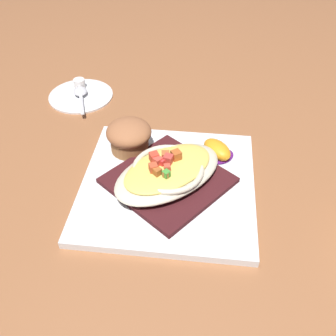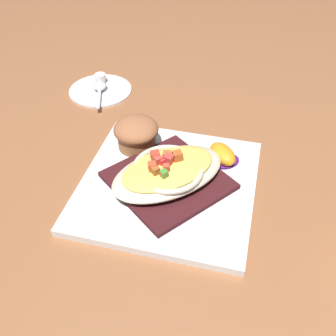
{
  "view_description": "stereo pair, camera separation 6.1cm",
  "coord_description": "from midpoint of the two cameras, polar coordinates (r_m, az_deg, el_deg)",
  "views": [
    {
      "loc": [
        0.05,
        -0.45,
        0.45
      ],
      "look_at": [
        0.0,
        0.0,
        0.04
      ],
      "focal_mm": 42.53,
      "sensor_mm": 36.0,
      "label": 1
    },
    {
      "loc": [
        0.11,
        -0.44,
        0.45
      ],
      "look_at": [
        0.0,
        0.0,
        0.04
      ],
      "focal_mm": 42.53,
      "sensor_mm": 36.0,
      "label": 2
    }
  ],
  "objects": [
    {
      "name": "muffin",
      "position": [
        0.68,
        -2.02,
        4.95
      ],
      "size": [
        0.08,
        0.08,
        0.06
      ],
      "color": "#9C6438",
      "rests_on": "square_plate"
    },
    {
      "name": "spoon",
      "position": [
        0.87,
        -7.76,
        11.35
      ],
      "size": [
        0.05,
        0.11,
        0.01
      ],
      "color": "silver",
      "rests_on": "creamer_saucer"
    },
    {
      "name": "square_plate",
      "position": [
        0.63,
        2.75,
        -2.57
      ],
      "size": [
        0.27,
        0.27,
        0.01
      ],
      "primitive_type": "cube",
      "rotation": [
        0.0,
        0.0,
        -0.01
      ],
      "color": "white",
      "rests_on": "ground_plane"
    },
    {
      "name": "creamer_cup_0",
      "position": [
        0.9,
        -7.73,
        12.67
      ],
      "size": [
        0.02,
        0.02,
        0.02
      ],
      "primitive_type": "cylinder",
      "color": "white",
      "rests_on": "creamer_saucer"
    },
    {
      "name": "folded_napkin",
      "position": [
        0.63,
        2.78,
        -1.9
      ],
      "size": [
        0.23,
        0.22,
        0.01
      ],
      "primitive_type": "cube",
      "rotation": [
        0.0,
        0.0,
        0.9
      ],
      "color": "#3F1519",
      "rests_on": "square_plate"
    },
    {
      "name": "ground_plane",
      "position": [
        0.64,
        2.73,
        -2.97
      ],
      "size": [
        2.6,
        2.6,
        0.0
      ],
      "primitive_type": "plane",
      "color": "#985E39"
    },
    {
      "name": "gratin_dish",
      "position": [
        0.61,
        2.83,
        -0.52
      ],
      "size": [
        0.21,
        0.21,
        0.04
      ],
      "color": "beige",
      "rests_on": "folded_napkin"
    },
    {
      "name": "orange_garnish",
      "position": [
        0.67,
        10.49,
        1.72
      ],
      "size": [
        0.07,
        0.07,
        0.03
      ],
      "color": "#531769",
      "rests_on": "square_plate"
    },
    {
      "name": "creamer_saucer",
      "position": [
        0.88,
        -7.7,
        11.02
      ],
      "size": [
        0.13,
        0.13,
        0.01
      ],
      "primitive_type": "cylinder",
      "color": "white",
      "rests_on": "ground_plane"
    }
  ]
}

